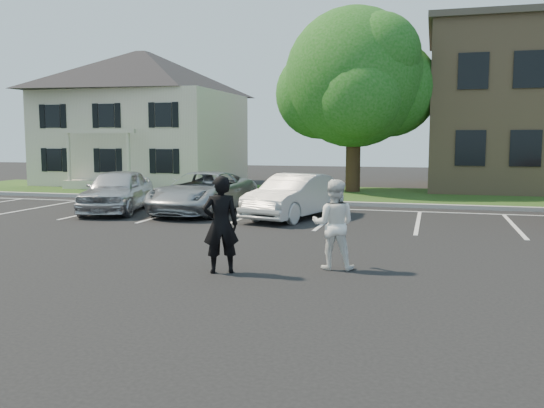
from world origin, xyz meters
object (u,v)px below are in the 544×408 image
Objects in this scene: house at (144,118)px; car_silver_minivan at (203,192)px; man_black_suit at (221,224)px; tree at (356,81)px; car_silver_west at (117,190)px; car_white_sedan at (294,196)px; man_white_shirt at (334,224)px.

car_silver_minivan is (8.40, -11.56, -3.10)m from house.
man_black_suit is 9.36m from car_silver_minivan.
house is 1.17× the size of tree.
man_black_suit is 0.42× the size of car_silver_west.
tree is at bearing 69.13° from car_silver_minivan.
car_silver_west is 0.87× the size of car_silver_minivan.
house reaches higher than car_white_sedan.
car_white_sedan is at bearing -75.07° from man_white_shirt.
man_white_shirt is at bearing -51.63° from car_silver_west.
car_silver_minivan is at bearing -2.28° from car_silver_west.
tree reaches higher than car_white_sedan.
car_white_sedan is (-0.44, 7.97, -0.23)m from man_black_suit.
man_white_shirt is 0.40× the size of car_silver_west.
car_silver_minivan is 1.19× the size of car_white_sedan.
man_white_shirt reaches higher than car_silver_minivan.
house reaches higher than man_white_shirt.
man_white_shirt is (14.32, -19.14, -2.93)m from house.
house is at bearing 150.46° from car_white_sedan.
tree is at bearing 39.64° from car_silver_west.
house is 23.71m from man_black_suit.
tree is at bearing -11.09° from house.
tree reaches higher than man_black_suit.
house reaches higher than car_silver_west.
car_silver_west is (-8.96, 6.96, -0.13)m from man_white_shirt.
car_silver_west is (-7.21, -9.72, -4.58)m from tree.
tree reaches higher than house.
man_black_suit is at bearing -70.70° from car_white_sedan.
car_white_sedan is (-2.49, 7.03, -0.18)m from man_white_shirt.
tree is 18.16m from man_black_suit.
tree reaches higher than car_silver_minivan.
car_silver_west is at bearing -163.23° from car_white_sedan.
man_black_suit reaches higher than car_silver_west.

